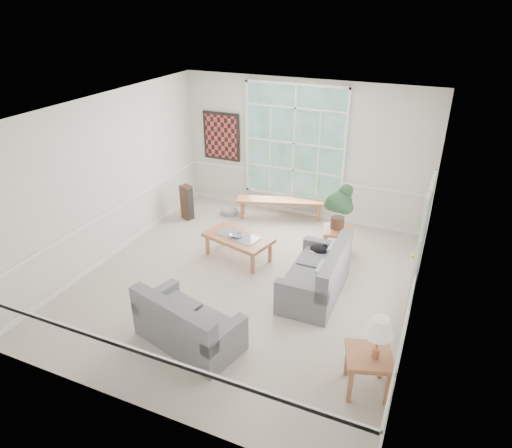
{
  "coord_description": "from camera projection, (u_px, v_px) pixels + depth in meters",
  "views": [
    {
      "loc": [
        2.81,
        -6.07,
        4.5
      ],
      "look_at": [
        0.1,
        0.2,
        1.05
      ],
      "focal_mm": 32.0,
      "sensor_mm": 36.0,
      "label": 1
    }
  ],
  "objects": [
    {
      "name": "floor",
      "position": [
        246.0,
        281.0,
        8.0
      ],
      "size": [
        5.5,
        6.0,
        0.01
      ],
      "primitive_type": "cube",
      "color": "#B7AA9B",
      "rests_on": "ground"
    },
    {
      "name": "pet_bed",
      "position": [
        230.0,
        212.0,
        10.41
      ],
      "size": [
        0.47,
        0.47,
        0.12
      ],
      "primitive_type": "cylinder",
      "rotation": [
        0.0,
        0.0,
        0.19
      ],
      "color": "gray",
      "rests_on": "floor"
    },
    {
      "name": "ceiling",
      "position": [
        244.0,
        109.0,
        6.65
      ],
      "size": [
        5.5,
        6.0,
        0.02
      ],
      "primitive_type": "cube",
      "color": "white",
      "rests_on": "ground"
    },
    {
      "name": "window_back",
      "position": [
        294.0,
        143.0,
        9.75
      ],
      "size": [
        2.3,
        0.08,
        2.4
      ],
      "primitive_type": "cube",
      "color": "white",
      "rests_on": "wall_back"
    },
    {
      "name": "wall_frame_near",
      "position": [
        432.0,
        188.0,
        7.77
      ],
      "size": [
        0.04,
        0.26,
        0.32
      ],
      "primitive_type": "cube",
      "color": "black",
      "rests_on": "wall_right"
    },
    {
      "name": "entry_door",
      "position": [
        421.0,
        243.0,
        7.06
      ],
      "size": [
        0.08,
        0.9,
        2.1
      ],
      "primitive_type": "cube",
      "color": "white",
      "rests_on": "floor"
    },
    {
      "name": "wall_right",
      "position": [
        425.0,
        235.0,
        6.35
      ],
      "size": [
        0.02,
        6.0,
        3.0
      ],
      "primitive_type": "cube",
      "color": "silver",
      "rests_on": "ground"
    },
    {
      "name": "wall_front",
      "position": [
        129.0,
        309.0,
        4.86
      ],
      "size": [
        5.5,
        0.02,
        3.0
      ],
      "primitive_type": "cube",
      "color": "silver",
      "rests_on": "ground"
    },
    {
      "name": "wall_frame_far",
      "position": [
        434.0,
        180.0,
        8.1
      ],
      "size": [
        0.04,
        0.26,
        0.32
      ],
      "primitive_type": "cube",
      "color": "black",
      "rests_on": "wall_right"
    },
    {
      "name": "pewter_bowl",
      "position": [
        236.0,
        235.0,
        8.46
      ],
      "size": [
        0.32,
        0.32,
        0.07
      ],
      "primitive_type": "imported",
      "rotation": [
        0.0,
        0.0,
        -0.14
      ],
      "color": "gray",
      "rests_on": "coffee_table"
    },
    {
      "name": "door_sidelight",
      "position": [
        417.0,
        257.0,
        6.5
      ],
      "size": [
        0.08,
        0.26,
        1.9
      ],
      "primitive_type": "cube",
      "color": "white",
      "rests_on": "wall_right"
    },
    {
      "name": "wall_left",
      "position": [
        108.0,
        179.0,
        8.3
      ],
      "size": [
        0.02,
        6.0,
        3.0
      ],
      "primitive_type": "cube",
      "color": "silver",
      "rests_on": "ground"
    },
    {
      "name": "floor_speaker",
      "position": [
        187.0,
        202.0,
        10.06
      ],
      "size": [
        0.3,
        0.27,
        0.78
      ],
      "primitive_type": "cube",
      "rotation": [
        0.0,
        0.0,
        -0.36
      ],
      "color": "#43291D",
      "rests_on": "floor"
    },
    {
      "name": "cat",
      "position": [
        319.0,
        249.0,
        7.95
      ],
      "size": [
        0.38,
        0.31,
        0.16
      ],
      "primitive_type": "ellipsoid",
      "rotation": [
        0.0,
        0.0,
        -0.23
      ],
      "color": "black",
      "rests_on": "loveseat_right"
    },
    {
      "name": "side_table",
      "position": [
        367.0,
        372.0,
        5.69
      ],
      "size": [
        0.7,
        0.7,
        0.57
      ],
      "primitive_type": "cube",
      "rotation": [
        0.0,
        0.0,
        0.31
      ],
      "color": "#AB6542",
      "rests_on": "floor"
    },
    {
      "name": "end_table",
      "position": [
        337.0,
        242.0,
        8.72
      ],
      "size": [
        0.66,
        0.66,
        0.54
      ],
      "primitive_type": "cube",
      "rotation": [
        0.0,
        0.0,
        0.27
      ],
      "color": "#AB6542",
      "rests_on": "floor"
    },
    {
      "name": "loveseat_right",
      "position": [
        315.0,
        271.0,
        7.48
      ],
      "size": [
        0.85,
        1.63,
        0.88
      ],
      "primitive_type": "cube",
      "rotation": [
        0.0,
        0.0,
        0.01
      ],
      "color": "slate",
      "rests_on": "floor"
    },
    {
      "name": "wall_art",
      "position": [
        221.0,
        136.0,
        10.38
      ],
      "size": [
        0.9,
        0.06,
        1.1
      ],
      "primitive_type": "cube",
      "color": "maroon",
      "rests_on": "wall_back"
    },
    {
      "name": "loveseat_front",
      "position": [
        189.0,
        318.0,
        6.43
      ],
      "size": [
        1.68,
        1.15,
        0.83
      ],
      "primitive_type": "cube",
      "rotation": [
        0.0,
        0.0,
        -0.26
      ],
      "color": "slate",
      "rests_on": "floor"
    },
    {
      "name": "table_lamp",
      "position": [
        378.0,
        338.0,
        5.4
      ],
      "size": [
        0.46,
        0.46,
        0.58
      ],
      "primitive_type": null,
      "rotation": [
        0.0,
        0.0,
        0.52
      ],
      "color": "white",
      "rests_on": "side_table"
    },
    {
      "name": "houseplant",
      "position": [
        339.0,
        207.0,
        8.45
      ],
      "size": [
        0.55,
        0.55,
        0.88
      ],
      "primitive_type": null,
      "rotation": [
        0.0,
        0.0,
        -0.09
      ],
      "color": "#264B2B",
      "rests_on": "end_table"
    },
    {
      "name": "coffee_table",
      "position": [
        238.0,
        247.0,
        8.6
      ],
      "size": [
        1.39,
        0.98,
        0.47
      ],
      "primitive_type": "cube",
      "rotation": [
        0.0,
        0.0,
        -0.25
      ],
      "color": "#AB6542",
      "rests_on": "floor"
    },
    {
      "name": "wall_back",
      "position": [
        303.0,
        151.0,
        9.78
      ],
      "size": [
        5.5,
        0.02,
        3.0
      ],
      "primitive_type": "cube",
      "color": "silver",
      "rests_on": "ground"
    },
    {
      "name": "window_bench",
      "position": [
        280.0,
        209.0,
        10.17
      ],
      "size": [
        1.92,
        0.95,
        0.44
      ],
      "primitive_type": "cube",
      "rotation": [
        0.0,
        0.0,
        0.32
      ],
      "color": "#AB6542",
      "rests_on": "floor"
    }
  ]
}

